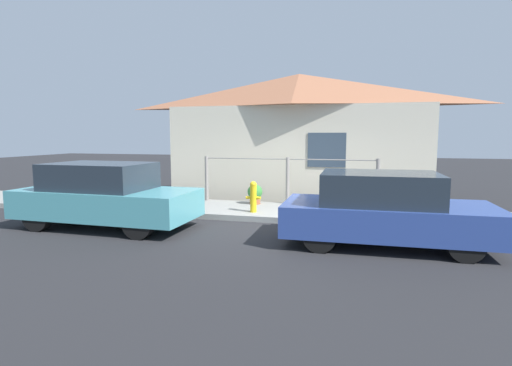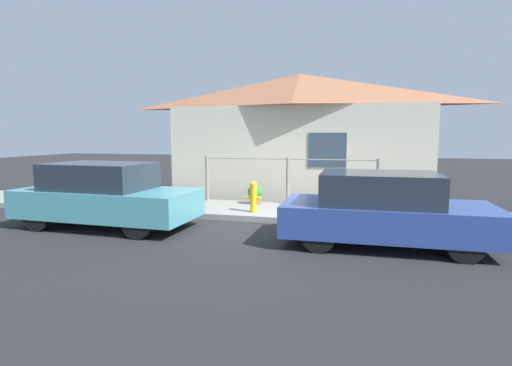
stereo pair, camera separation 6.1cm
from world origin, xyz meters
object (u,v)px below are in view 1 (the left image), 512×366
car_left (105,195)px  potted_plant_near_hydrant (255,193)px  fire_hydrant (253,196)px  car_right (385,210)px

car_left → potted_plant_near_hydrant: 4.01m
car_left → potted_plant_near_hydrant: (2.67, 2.98, -0.28)m
car_left → fire_hydrant: 3.45m
potted_plant_near_hydrant → car_right: bearing=-42.5°
car_left → fire_hydrant: bearing=33.4°
car_left → car_right: car_left is taller
fire_hydrant → potted_plant_near_hydrant: fire_hydrant is taller
car_left → potted_plant_near_hydrant: bearing=49.6°
car_left → fire_hydrant: size_ratio=5.15×
car_right → fire_hydrant: bearing=148.1°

